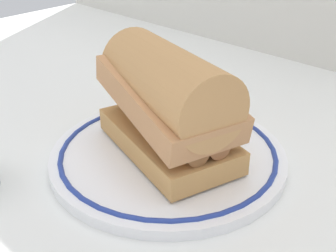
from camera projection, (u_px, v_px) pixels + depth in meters
name	position (u px, v px, depth m)	size (l,w,h in m)	color
ground_plane	(178.00, 173.00, 0.49)	(1.50, 1.50, 0.00)	white
plate	(168.00, 154.00, 0.51)	(0.27, 0.27, 0.01)	white
sausage_sandwich	(168.00, 101.00, 0.47)	(0.19, 0.14, 0.12)	tan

